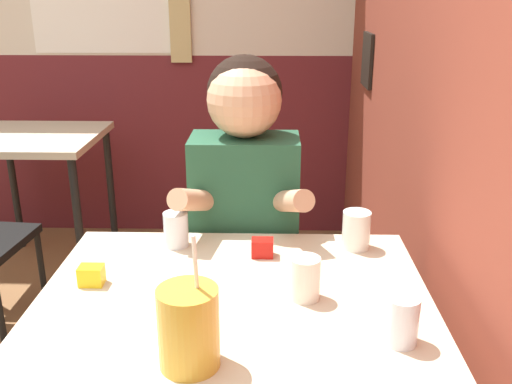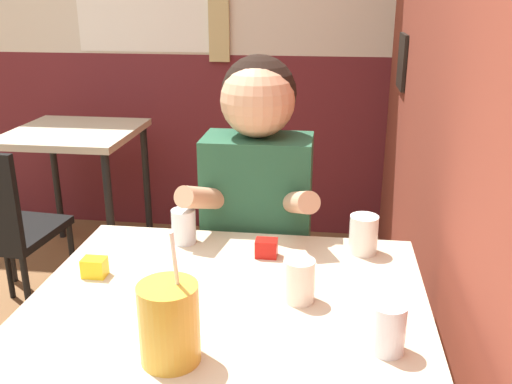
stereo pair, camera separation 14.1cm
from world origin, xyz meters
name	(u,v)px [view 1 (the left image)]	position (x,y,z in m)	size (l,w,h in m)	color
brick_wall_right	(418,23)	(1.24, 1.33, 1.35)	(0.08, 4.67, 2.70)	brown
back_wall	(140,9)	(-0.01, 2.70, 1.36)	(5.43, 0.09, 2.70)	beige
main_table	(233,333)	(0.66, 0.44, 0.69)	(0.95, 0.86, 0.76)	beige
background_table	(37,155)	(-0.47, 2.10, 0.66)	(0.65, 0.66, 0.76)	beige
person_seated	(245,235)	(0.66, 1.00, 0.70)	(0.42, 0.42, 1.28)	#235138
cocktail_pitcher	(189,328)	(0.59, 0.23, 0.85)	(0.12, 0.12, 0.28)	gold
glass_near_pitcher	(401,320)	(1.01, 0.32, 0.82)	(0.07, 0.07, 0.11)	silver
glass_center	(356,230)	(0.99, 0.78, 0.82)	(0.08, 0.08, 0.11)	silver
glass_far_side	(305,278)	(0.83, 0.49, 0.81)	(0.07, 0.07, 0.11)	silver
glass_by_brick	(176,229)	(0.47, 0.78, 0.81)	(0.07, 0.07, 0.10)	silver
condiment_ketchup	(262,248)	(0.72, 0.72, 0.79)	(0.06, 0.04, 0.05)	#B7140F
condiment_mustard	(91,275)	(0.30, 0.55, 0.79)	(0.06, 0.04, 0.05)	yellow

